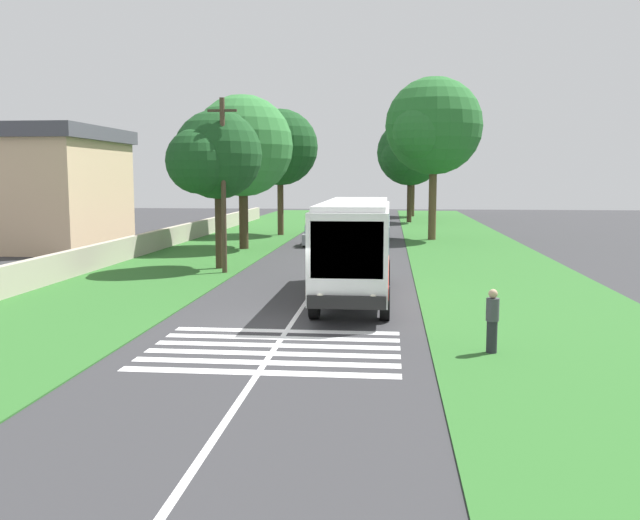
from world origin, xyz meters
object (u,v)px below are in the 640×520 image
object	(u,v)px
roadside_tree_left_1	(214,157)
pedestrian	(492,320)
trailing_car_0	(318,236)
roadside_tree_right_1	(410,155)
roadside_building	(60,187)
coach_bus	(356,243)
utility_pole	(223,183)
trailing_car_1	(373,230)
roadside_tree_right_2	(409,154)
roadside_tree_left_0	(241,149)
roadside_tree_right_0	(432,129)
roadside_tree_left_2	(277,149)

from	to	relation	value
roadside_tree_left_1	pedestrian	bearing A→B (deg)	-144.38
trailing_car_0	roadside_tree_right_1	xyz separation A→B (m)	(35.37, -7.18, 6.56)
roadside_building	pedestrian	xyz separation A→B (m)	(-25.15, -24.06, -3.06)
coach_bus	roadside_building	xyz separation A→B (m)	(17.14, 20.08, 1.82)
roadside_tree_left_1	utility_pole	world-z (taller)	utility_pole
trailing_car_1	roadside_tree_right_1	world-z (taller)	roadside_tree_right_1
roadside_tree_right_2	roadside_building	world-z (taller)	roadside_tree_right_2
trailing_car_0	roadside_tree_left_0	bearing A→B (deg)	121.74
trailing_car_1	utility_pole	size ratio (longest dim) A/B	0.52
roadside_tree_left_1	roadside_tree_right_0	xyz separation A→B (m)	(17.78, -11.72, 2.53)
roadside_tree_right_0	utility_pole	size ratio (longest dim) A/B	1.42
roadside_tree_right_0	roadside_tree_right_1	distance (m)	30.40
roadside_tree_right_1	pedestrian	bearing A→B (deg)	-179.68
roadside_tree_right_1	trailing_car_0	bearing A→B (deg)	168.52
roadside_tree_right_1	roadside_tree_left_0	bearing A→B (deg)	162.82
trailing_car_0	pedestrian	xyz separation A→B (m)	(-28.72, -7.54, 0.24)
roadside_tree_left_1	roadside_tree_right_0	distance (m)	21.45
roadside_building	roadside_tree_right_0	bearing A→B (deg)	-70.64
roadside_tree_left_1	roadside_tree_left_2	world-z (taller)	roadside_tree_left_2
roadside_tree_right_2	pedestrian	bearing A→B (deg)	-179.11
roadside_tree_right_1	roadside_tree_left_1	bearing A→B (deg)	167.07
roadside_tree_left_0	roadside_building	distance (m)	12.15
roadside_tree_left_0	roadside_tree_left_1	distance (m)	9.98
roadside_tree_left_0	trailing_car_1	bearing A→B (deg)	-45.43
trailing_car_1	roadside_tree_left_0	size ratio (longest dim) A/B	0.44
roadside_building	trailing_car_1	bearing A→B (deg)	-66.36
roadside_tree_right_1	utility_pole	world-z (taller)	roadside_tree_right_1
trailing_car_1	roadside_tree_right_2	xyz separation A→B (m)	(19.47, -3.11, 6.28)
roadside_tree_right_2	utility_pole	size ratio (longest dim) A/B	1.25
roadside_tree_left_0	utility_pole	bearing A→B (deg)	-172.23
roadside_tree_right_1	roadside_tree_right_2	xyz separation A→B (m)	(-10.66, 0.48, -0.28)
coach_bus	roadside_tree_right_2	xyz separation A→B (m)	(45.42, -3.14, 4.80)
roadside_tree_right_0	roadside_tree_left_2	bearing A→B (deg)	77.06
roadside_tree_right_2	pedestrian	distance (m)	53.78
trailing_car_0	trailing_car_1	bearing A→B (deg)	-34.43
utility_pole	coach_bus	bearing A→B (deg)	-134.01
roadside_tree_left_1	utility_pole	distance (m)	2.11
trailing_car_1	roadside_building	xyz separation A→B (m)	(-8.81, 20.11, 3.30)
trailing_car_0	trailing_car_1	xyz separation A→B (m)	(5.24, -3.59, 0.00)
utility_pole	roadside_building	xyz separation A→B (m)	(10.72, 13.44, -0.37)
roadside_building	pedestrian	size ratio (longest dim) A/B	6.40
trailing_car_0	roadside_tree_left_0	world-z (taller)	roadside_tree_left_0
roadside_tree_left_0	roadside_tree_right_1	size ratio (longest dim) A/B	0.90
roadside_tree_left_2	roadside_tree_right_2	distance (m)	20.10
trailing_car_0	roadside_tree_left_0	distance (m)	7.92
coach_bus	roadside_tree_left_1	world-z (taller)	roadside_tree_left_1
roadside_tree_right_0	roadside_building	size ratio (longest dim) A/B	1.09
roadside_tree_right_2	pedestrian	world-z (taller)	roadside_tree_right_2
utility_pole	roadside_tree_left_2	bearing A→B (deg)	2.52
roadside_tree_left_1	roadside_tree_right_1	distance (m)	49.44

